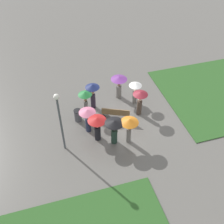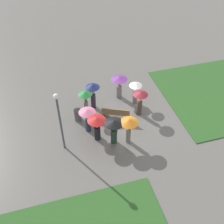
# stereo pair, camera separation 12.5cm
# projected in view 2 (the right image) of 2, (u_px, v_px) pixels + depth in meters

# --- Properties ---
(ground_plane) EXTENTS (90.00, 90.00, 0.00)m
(ground_plane) POSITION_uv_depth(u_px,v_px,m) (124.00, 114.00, 19.64)
(ground_plane) COLOR #66635E
(lawn_patch_near) EXTENTS (7.76, 8.12, 0.06)m
(lawn_patch_near) POSITION_uv_depth(u_px,v_px,m) (216.00, 94.00, 21.25)
(lawn_patch_near) COLOR #2D5B26
(lawn_patch_near) RESTS_ON ground_plane
(park_bench) EXTENTS (1.90, 1.17, 0.90)m
(park_bench) POSITION_uv_depth(u_px,v_px,m) (116.00, 113.00, 19.01)
(park_bench) COLOR brown
(park_bench) RESTS_ON ground_plane
(lamp_post) EXTENTS (0.32, 0.32, 4.23)m
(lamp_post) POSITION_uv_depth(u_px,v_px,m) (59.00, 115.00, 15.55)
(lamp_post) COLOR #474C51
(lamp_post) RESTS_ON ground_plane
(trash_bin) EXTENTS (0.53, 0.53, 0.87)m
(trash_bin) POSITION_uv_depth(u_px,v_px,m) (78.00, 115.00, 18.92)
(trash_bin) COLOR #4C4C51
(trash_bin) RESTS_ON ground_plane
(crowd_person_pink) EXTENTS (1.07, 1.07, 1.82)m
(crowd_person_pink) POSITION_uv_depth(u_px,v_px,m) (87.00, 116.00, 17.61)
(crowd_person_pink) COLOR #282D47
(crowd_person_pink) RESTS_ON ground_plane
(crowd_person_navy) EXTENTS (0.99, 0.99, 2.02)m
(crowd_person_navy) POSITION_uv_depth(u_px,v_px,m) (93.00, 92.00, 19.24)
(crowd_person_navy) COLOR #2D2333
(crowd_person_navy) RESTS_ON ground_plane
(crowd_person_orange) EXTENTS (1.12, 1.12, 1.95)m
(crowd_person_orange) POSITION_uv_depth(u_px,v_px,m) (129.00, 124.00, 16.73)
(crowd_person_orange) COLOR slate
(crowd_person_orange) RESTS_ON ground_plane
(crowd_person_green) EXTENTS (0.93, 0.93, 1.94)m
(crowd_person_green) POSITION_uv_depth(u_px,v_px,m) (85.00, 98.00, 18.73)
(crowd_person_green) COLOR slate
(crowd_person_green) RESTS_ON ground_plane
(crowd_person_maroon) EXTENTS (1.01, 1.01, 1.94)m
(crowd_person_maroon) POSITION_uv_depth(u_px,v_px,m) (140.00, 99.00, 18.76)
(crowd_person_maroon) COLOR #47382D
(crowd_person_maroon) RESTS_ON ground_plane
(crowd_person_purple) EXTENTS (1.18, 1.18, 1.84)m
(crowd_person_purple) POSITION_uv_depth(u_px,v_px,m) (119.00, 83.00, 20.16)
(crowd_person_purple) COLOR slate
(crowd_person_purple) RESTS_ON ground_plane
(crowd_person_white) EXTENTS (0.91, 0.91, 1.80)m
(crowd_person_white) POSITION_uv_depth(u_px,v_px,m) (135.00, 88.00, 19.69)
(crowd_person_white) COLOR slate
(crowd_person_white) RESTS_ON ground_plane
(crowd_person_red) EXTENTS (1.15, 1.15, 1.83)m
(crowd_person_red) POSITION_uv_depth(u_px,v_px,m) (97.00, 124.00, 17.07)
(crowd_person_red) COLOR black
(crowd_person_red) RESTS_ON ground_plane
(crowd_person_black) EXTENTS (1.16, 1.16, 1.87)m
(crowd_person_black) POSITION_uv_depth(u_px,v_px,m) (114.00, 127.00, 16.84)
(crowd_person_black) COLOR #1E3328
(crowd_person_black) RESTS_ON ground_plane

